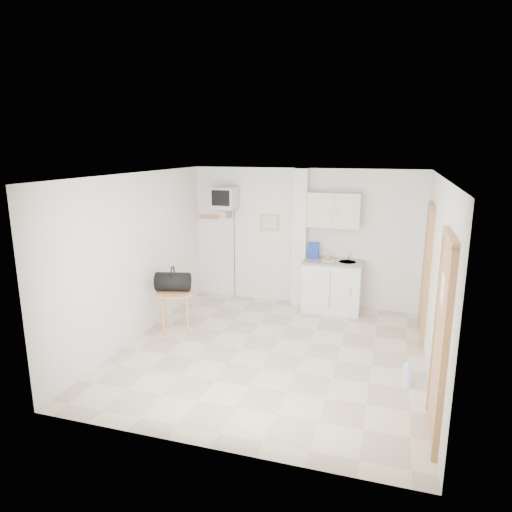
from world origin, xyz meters
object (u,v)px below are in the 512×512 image
(crt_television, at_px, (225,199))
(water_bottle, at_px, (407,375))
(round_table, at_px, (175,297))
(duffel_bag, at_px, (173,281))

(crt_television, distance_m, water_bottle, 4.48)
(round_table, relative_size, water_bottle, 2.02)
(crt_television, xyz_separation_m, round_table, (-0.20, -1.72, -1.37))
(round_table, xyz_separation_m, water_bottle, (3.49, -0.74, -0.42))
(round_table, xyz_separation_m, duffel_bag, (-0.05, 0.04, 0.24))
(crt_television, relative_size, water_bottle, 6.58)
(water_bottle, bearing_deg, round_table, 168.11)
(duffel_bag, distance_m, water_bottle, 3.68)
(duffel_bag, relative_size, water_bottle, 1.80)
(duffel_bag, bearing_deg, round_table, -51.66)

